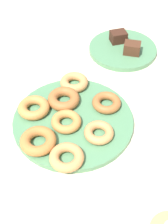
# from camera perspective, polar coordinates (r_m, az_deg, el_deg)

# --- Properties ---
(ground_plane) EXTENTS (2.40, 2.40, 0.00)m
(ground_plane) POSITION_cam_1_polar(r_m,az_deg,el_deg) (0.87, -1.96, -1.93)
(ground_plane) COLOR beige
(donut_plate) EXTENTS (0.33, 0.33, 0.02)m
(donut_plate) POSITION_cam_1_polar(r_m,az_deg,el_deg) (0.87, -1.98, -1.59)
(donut_plate) COLOR #4C7F56
(donut_plate) RESTS_ON ground_plane
(donut_0) EXTENTS (0.11, 0.11, 0.03)m
(donut_0) POSITION_cam_1_polar(r_m,az_deg,el_deg) (0.88, -9.12, 0.79)
(donut_0) COLOR #BC7A3D
(donut_0) RESTS_ON donut_plate
(donut_1) EXTENTS (0.09, 0.09, 0.02)m
(donut_1) POSITION_cam_1_polar(r_m,az_deg,el_deg) (0.89, 4.11, 1.71)
(donut_1) COLOR #995B2D
(donut_1) RESTS_ON donut_plate
(donut_2) EXTENTS (0.10, 0.10, 0.02)m
(donut_2) POSITION_cam_1_polar(r_m,az_deg,el_deg) (0.84, -3.25, -1.75)
(donut_2) COLOR #BC7A3D
(donut_2) RESTS_ON donut_plate
(donut_3) EXTENTS (0.13, 0.13, 0.03)m
(donut_3) POSITION_cam_1_polar(r_m,az_deg,el_deg) (0.80, -8.33, -5.20)
(donut_3) COLOR #AD6B33
(donut_3) RESTS_ON donut_plate
(donut_4) EXTENTS (0.11, 0.11, 0.02)m
(donut_4) POSITION_cam_1_polar(r_m,az_deg,el_deg) (0.81, 2.72, -3.75)
(donut_4) COLOR #C6844C
(donut_4) RESTS_ON donut_plate
(donut_5) EXTENTS (0.12, 0.12, 0.02)m
(donut_5) POSITION_cam_1_polar(r_m,az_deg,el_deg) (0.77, -3.34, -8.20)
(donut_5) COLOR #C6844C
(donut_5) RESTS_ON donut_plate
(donut_6) EXTENTS (0.11, 0.11, 0.03)m
(donut_6) POSITION_cam_1_polar(r_m,az_deg,el_deg) (0.95, -1.80, 5.43)
(donut_6) COLOR #C6844C
(donut_6) RESTS_ON donut_plate
(donut_7) EXTENTS (0.12, 0.12, 0.03)m
(donut_7) POSITION_cam_1_polar(r_m,az_deg,el_deg) (0.90, -3.71, 2.39)
(donut_7) COLOR #995B2D
(donut_7) RESTS_ON donut_plate
(cake_plate) EXTENTS (0.24, 0.24, 0.02)m
(cake_plate) POSITION_cam_1_polar(r_m,az_deg,el_deg) (1.13, 7.04, 11.25)
(cake_plate) COLOR #4C7F56
(cake_plate) RESTS_ON ground_plane
(brownie_near) EXTENTS (0.06, 0.07, 0.04)m
(brownie_near) POSITION_cam_1_polar(r_m,az_deg,el_deg) (1.14, 6.26, 13.46)
(brownie_near) COLOR #381E14
(brownie_near) RESTS_ON cake_plate
(brownie_far) EXTENTS (0.05, 0.06, 0.04)m
(brownie_far) POSITION_cam_1_polar(r_m,az_deg,el_deg) (1.09, 8.73, 11.41)
(brownie_far) COLOR #472819
(brownie_far) RESTS_ON cake_plate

